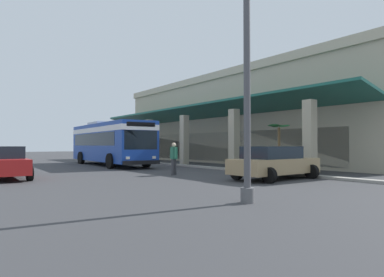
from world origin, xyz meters
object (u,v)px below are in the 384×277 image
Objects in this scene: parked_sedan_red at (2,162)px; pedestrian at (174,157)px; potted_palm at (279,159)px; lot_light_pole at (247,40)px; parked_sedan_tan at (274,162)px; transit_bus at (110,141)px.

pedestrian is (2.92, 7.32, 0.17)m from parked_sedan_red.
lot_light_pole reaches higher than potted_palm.
lot_light_pole reaches higher than pedestrian.
pedestrian is at bearing 68.28° from parked_sedan_red.
parked_sedan_tan is at bearing 52.62° from parked_sedan_red.
parked_sedan_tan is 12.20m from parked_sedan_red.
transit_bus is at bearing -173.25° from parked_sedan_tan.
parked_sedan_tan is 0.55× the size of lot_light_pole.
transit_bus is 2.55× the size of parked_sedan_tan.
parked_sedan_red is 7.88m from pedestrian.
parked_sedan_red is at bearing -127.38° from parked_sedan_tan.
transit_bus reaches higher than potted_palm.
transit_bus is at bearing -155.66° from potted_palm.
parked_sedan_tan is at bearing -54.22° from potted_palm.
pedestrian is 6.27m from potted_palm.
parked_sedan_tan is 5.08m from pedestrian.
transit_bus is 9.89m from pedestrian.
pedestrian is at bearing -107.56° from potted_palm.
transit_bus is 2.53× the size of parked_sedan_red.
potted_palm is at bearing 125.78° from parked_sedan_tan.
potted_palm is at bearing 124.38° from lot_light_pole.
parked_sedan_red is 12.31m from lot_light_pole.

